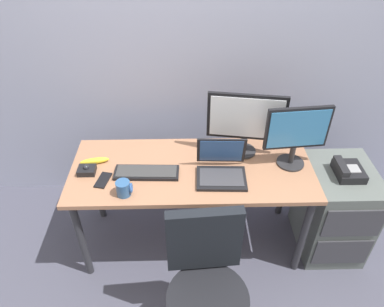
{
  "coord_description": "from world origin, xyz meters",
  "views": [
    {
      "loc": [
        -0.04,
        -1.79,
        2.25
      ],
      "look_at": [
        0.0,
        0.0,
        0.85
      ],
      "focal_mm": 33.57,
      "sensor_mm": 36.0,
      "label": 1
    }
  ],
  "objects": [
    {
      "name": "cell_phone",
      "position": [
        -0.56,
        -0.11,
        0.73
      ],
      "size": [
        0.1,
        0.15,
        0.01
      ],
      "primitive_type": "cube",
      "rotation": [
        0.0,
        0.0,
        -0.22
      ],
      "color": "black",
      "rests_on": "desk"
    },
    {
      "name": "monitor_main",
      "position": [
        0.35,
        0.17,
        0.98
      ],
      "size": [
        0.5,
        0.18,
        0.44
      ],
      "color": "#262628",
      "rests_on": "desk"
    },
    {
      "name": "monitor_side",
      "position": [
        0.65,
        0.03,
        0.97
      ],
      "size": [
        0.41,
        0.18,
        0.43
      ],
      "color": "#262628",
      "rests_on": "desk"
    },
    {
      "name": "trackball_mouse",
      "position": [
        -0.67,
        -0.03,
        0.75
      ],
      "size": [
        0.11,
        0.09,
        0.07
      ],
      "color": "black",
      "rests_on": "desk"
    },
    {
      "name": "laptop",
      "position": [
        0.18,
        -0.07,
        0.78
      ],
      "size": [
        0.32,
        0.29,
        0.24
      ],
      "color": "black",
      "rests_on": "desk"
    },
    {
      "name": "back_wall",
      "position": [
        0.0,
        0.68,
        1.4
      ],
      "size": [
        6.0,
        0.1,
        2.8
      ],
      "primitive_type": "cube",
      "color": "#999EB8",
      "rests_on": "ground"
    },
    {
      "name": "coffee_mug",
      "position": [
        -0.41,
        -0.23,
        0.77
      ],
      "size": [
        0.1,
        0.09,
        0.1
      ],
      "color": "#2E5788",
      "rests_on": "desk"
    },
    {
      "name": "desk",
      "position": [
        0.0,
        0.0,
        0.65
      ],
      "size": [
        1.58,
        0.66,
        0.73
      ],
      "color": "#A16E50",
      "rests_on": "ground"
    },
    {
      "name": "desk_phone",
      "position": [
        1.01,
        -0.06,
        0.73
      ],
      "size": [
        0.17,
        0.2,
        0.09
      ],
      "color": "black",
      "rests_on": "file_cabinet"
    },
    {
      "name": "keyboard",
      "position": [
        -0.29,
        -0.05,
        0.74
      ],
      "size": [
        0.41,
        0.15,
        0.03
      ],
      "color": "black",
      "rests_on": "desk"
    },
    {
      "name": "office_chair",
      "position": [
        0.06,
        -0.72,
        0.42
      ],
      "size": [
        0.52,
        0.52,
        0.93
      ],
      "color": "black",
      "rests_on": "ground"
    },
    {
      "name": "file_cabinet",
      "position": [
        1.01,
        -0.04,
        0.35
      ],
      "size": [
        0.42,
        0.53,
        0.7
      ],
      "color": "#575E5A",
      "rests_on": "ground"
    },
    {
      "name": "banana",
      "position": [
        -0.64,
        0.06,
        0.75
      ],
      "size": [
        0.19,
        0.08,
        0.04
      ],
      "primitive_type": "ellipsoid",
      "rotation": [
        0.0,
        0.0,
        0.19
      ],
      "color": "yellow",
      "rests_on": "desk"
    },
    {
      "name": "ground_plane",
      "position": [
        0.0,
        0.0,
        0.0
      ],
      "size": [
        8.0,
        8.0,
        0.0
      ],
      "primitive_type": "plane",
      "color": "#464655"
    }
  ]
}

